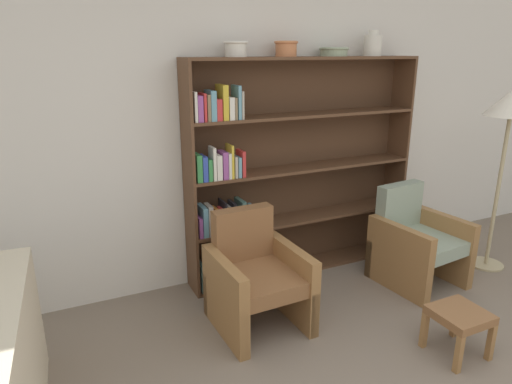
{
  "coord_description": "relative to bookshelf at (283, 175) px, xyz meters",
  "views": [
    {
      "loc": [
        -1.81,
        -1.02,
        2.02
      ],
      "look_at": [
        -0.34,
        2.08,
        0.95
      ],
      "focal_mm": 32.0,
      "sensor_mm": 36.0,
      "label": 1
    }
  ],
  "objects": [
    {
      "name": "wall_back",
      "position": [
        -0.11,
        0.17,
        0.43
      ],
      "size": [
        12.0,
        0.06,
        2.75
      ],
      "color": "silver",
      "rests_on": "ground"
    },
    {
      "name": "vase_tall",
      "position": [
        0.89,
        -0.02,
        1.12
      ],
      "size": [
        0.16,
        0.16,
        0.22
      ],
      "color": "silver",
      "rests_on": "bookshelf"
    },
    {
      "name": "bowl_copper",
      "position": [
        -0.45,
        -0.02,
        1.09
      ],
      "size": [
        0.19,
        0.19,
        0.12
      ],
      "color": "silver",
      "rests_on": "bookshelf"
    },
    {
      "name": "bowl_brass",
      "position": [
        0.47,
        -0.02,
        1.07
      ],
      "size": [
        0.26,
        0.26,
        0.08
      ],
      "color": "gray",
      "rests_on": "bookshelf"
    },
    {
      "name": "footstool",
      "position": [
        0.5,
        -1.63,
        -0.68
      ],
      "size": [
        0.34,
        0.34,
        0.33
      ],
      "color": "olive",
      "rests_on": "ground"
    },
    {
      "name": "floor_lamp",
      "position": [
        1.87,
        -0.77,
        0.55
      ],
      "size": [
        0.46,
        0.46,
        1.7
      ],
      "color": "tan",
      "rests_on": "ground"
    },
    {
      "name": "armchair_leather",
      "position": [
        -0.59,
        -0.68,
        -0.56
      ],
      "size": [
        0.66,
        0.7,
        0.86
      ],
      "rotation": [
        0.0,
        0.0,
        3.17
      ],
      "color": "olive",
      "rests_on": "ground"
    },
    {
      "name": "armchair_cushioned",
      "position": [
        1.0,
        -0.68,
        -0.56
      ],
      "size": [
        0.71,
        0.74,
        0.86
      ],
      "rotation": [
        0.0,
        0.0,
        3.25
      ],
      "color": "olive",
      "rests_on": "ground"
    },
    {
      "name": "bookshelf",
      "position": [
        0.0,
        0.0,
        0.0
      ],
      "size": [
        2.2,
        0.3,
        1.97
      ],
      "color": "brown",
      "rests_on": "ground"
    },
    {
      "name": "bowl_cream",
      "position": [
        -0.0,
        -0.02,
        1.09
      ],
      "size": [
        0.2,
        0.2,
        0.12
      ],
      "color": "#C67547",
      "rests_on": "bookshelf"
    }
  ]
}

